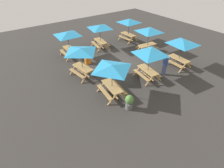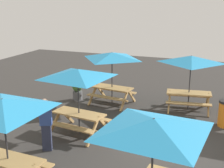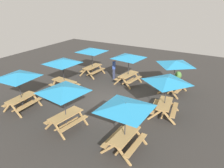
% 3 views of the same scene
% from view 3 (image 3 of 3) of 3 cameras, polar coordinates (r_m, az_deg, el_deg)
% --- Properties ---
extents(ground_plane, '(29.63, 29.63, 0.00)m').
position_cam_3_polar(ground_plane, '(14.14, -1.39, -4.22)').
color(ground_plane, '#33302D').
rests_on(ground_plane, ground).
extents(picnic_table_0, '(2.83, 2.83, 2.34)m').
position_cam_3_polar(picnic_table_0, '(17.88, -5.29, 8.35)').
color(picnic_table_0, tan).
rests_on(picnic_table_0, ground).
extents(picnic_table_1, '(2.27, 2.27, 2.34)m').
position_cam_3_polar(picnic_table_1, '(11.97, 14.14, 0.34)').
color(picnic_table_1, tan).
rests_on(picnic_table_1, ground).
extents(picnic_table_2, '(2.22, 2.22, 2.34)m').
position_cam_3_polar(picnic_table_2, '(15.05, 16.17, 4.76)').
color(picnic_table_2, tan).
rests_on(picnic_table_2, ground).
extents(picnic_table_3, '(2.82, 2.82, 2.34)m').
position_cam_3_polar(picnic_table_3, '(15.15, -12.77, 5.22)').
color(picnic_table_3, tan).
rests_on(picnic_table_3, ground).
extents(picnic_table_4, '(2.80, 2.80, 2.34)m').
position_cam_3_polar(picnic_table_4, '(10.75, -12.52, -2.13)').
color(picnic_table_4, tan).
rests_on(picnic_table_4, ground).
extents(picnic_table_5, '(2.83, 2.83, 2.34)m').
position_cam_3_polar(picnic_table_5, '(9.02, 3.54, -6.69)').
color(picnic_table_5, tan).
rests_on(picnic_table_5, ground).
extents(picnic_table_6, '(2.83, 2.83, 2.34)m').
position_cam_3_polar(picnic_table_6, '(13.35, -23.39, 1.47)').
color(picnic_table_6, tan).
rests_on(picnic_table_6, ground).
extents(picnic_table_7, '(2.81, 2.81, 2.34)m').
position_cam_3_polar(picnic_table_7, '(16.04, 4.40, 6.69)').
color(picnic_table_7, tan).
rests_on(picnic_table_7, ground).
extents(trash_bin_orange, '(0.59, 0.59, 0.98)m').
position_cam_3_polar(trash_bin_orange, '(11.71, 5.29, -7.73)').
color(trash_bin_orange, orange).
rests_on(trash_bin_orange, ground).
extents(potted_plant_0, '(0.50, 0.50, 1.01)m').
position_cam_3_polar(potted_plant_0, '(17.08, 16.83, 1.63)').
color(potted_plant_0, '#59595B').
rests_on(potted_plant_0, ground).
extents(person_standing, '(0.42, 0.35, 1.67)m').
position_cam_3_polar(person_standing, '(17.31, 0.52, 4.16)').
color(person_standing, '#2D334C').
rests_on(person_standing, ground).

